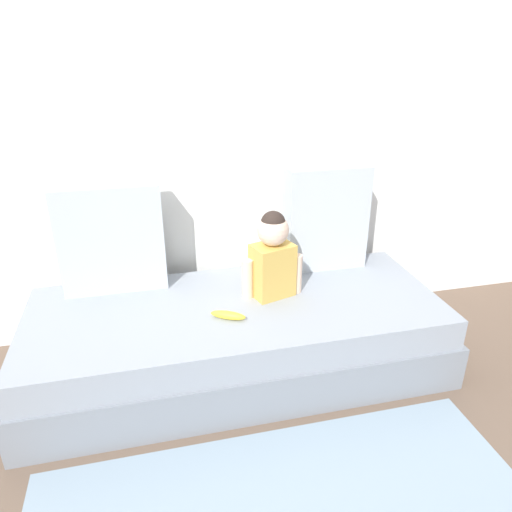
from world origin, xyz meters
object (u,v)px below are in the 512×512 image
object	(u,v)px
throw_pillow_left	(112,238)
banana	(228,315)
throw_pillow_right	(326,218)
couch	(237,337)
toddler	(273,255)

from	to	relation	value
throw_pillow_left	banana	xyz separation A→B (m)	(0.51, -0.45, -0.26)
throw_pillow_right	couch	bearing A→B (deg)	-150.56
couch	throw_pillow_right	world-z (taller)	throw_pillow_right
throw_pillow_left	throw_pillow_right	bearing A→B (deg)	0.00
couch	throw_pillow_right	xyz separation A→B (m)	(0.57, 0.32, 0.49)
throw_pillow_left	toddler	xyz separation A→B (m)	(0.77, -0.27, -0.06)
throw_pillow_left	throw_pillow_right	world-z (taller)	throw_pillow_right
toddler	banana	xyz separation A→B (m)	(-0.26, -0.18, -0.20)
throw_pillow_right	banana	size ratio (longest dim) A/B	3.41
throw_pillow_left	toddler	size ratio (longest dim) A/B	1.24
toddler	couch	bearing A→B (deg)	-164.16
throw_pillow_left	toddler	distance (m)	0.82
banana	couch	bearing A→B (deg)	62.09
throw_pillow_right	toddler	distance (m)	0.47
throw_pillow_left	throw_pillow_right	xyz separation A→B (m)	(1.15, 0.00, 0.01)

